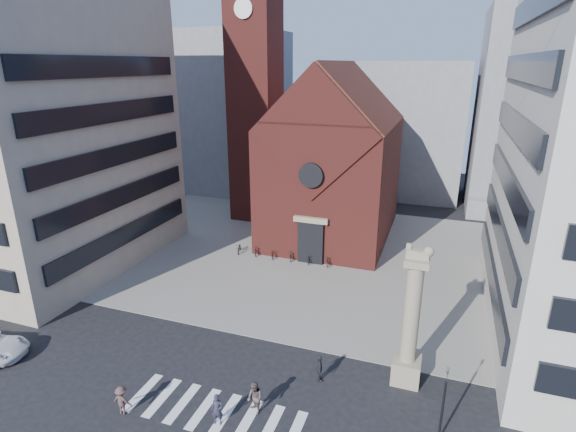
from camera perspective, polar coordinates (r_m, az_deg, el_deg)
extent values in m
plane|color=black|center=(28.83, -7.41, -19.38)|extent=(120.00, 120.00, 0.00)
cube|color=gray|center=(44.18, 3.63, -4.86)|extent=(46.00, 30.00, 0.05)
cube|color=maroon|center=(47.74, 5.75, 4.50)|extent=(12.00, 16.00, 12.00)
cube|color=#59241C|center=(47.01, 6.11, 11.71)|extent=(12.00, 15.40, 12.00)
cube|color=maroon|center=(39.00, 3.19, 10.33)|extent=(11.76, 0.50, 11.76)
cylinder|color=black|center=(39.25, 2.92, 5.18)|extent=(2.20, 0.30, 2.20)
cube|color=black|center=(41.50, 2.87, -3.49)|extent=(2.40, 0.30, 4.00)
cube|color=gray|center=(40.63, 2.90, -0.52)|extent=(3.20, 0.40, 0.50)
cube|color=maroon|center=(52.36, -4.18, 15.79)|extent=(5.00, 5.00, 30.00)
cylinder|color=white|center=(50.18, -5.71, 24.77)|extent=(2.00, 0.20, 2.00)
cube|color=tan|center=(46.15, -30.22, 10.44)|extent=(18.00, 20.00, 26.00)
cube|color=gray|center=(67.75, -7.95, 12.96)|extent=(16.00, 14.00, 22.00)
cube|color=gray|center=(65.76, 15.30, 10.56)|extent=(14.00, 12.00, 18.00)
cube|color=gray|center=(63.28, 30.13, 11.17)|extent=(16.00, 14.00, 24.00)
cube|color=gray|center=(28.63, 14.76, -18.35)|extent=(1.60, 1.60, 1.50)
cylinder|color=gray|center=(26.57, 15.44, -11.87)|extent=(0.90, 0.90, 6.00)
cube|color=gray|center=(25.12, 16.07, -5.56)|extent=(1.30, 1.30, 0.40)
cube|color=gray|center=(24.96, 16.15, -4.73)|extent=(1.20, 0.50, 0.55)
sphere|color=gray|center=(24.86, 17.47, -4.34)|extent=(0.56, 0.56, 0.56)
cube|color=gray|center=(24.83, 15.09, -3.75)|extent=(0.25, 0.15, 0.35)
cylinder|color=black|center=(24.89, 18.98, -22.44)|extent=(0.12, 0.12, 3.50)
imported|color=black|center=(23.56, 19.56, -18.47)|extent=(0.13, 0.16, 0.80)
imported|color=#282737|center=(25.41, -8.98, -23.12)|extent=(0.71, 0.54, 1.74)
imported|color=#544643|center=(25.72, -4.25, -22.08)|extent=(1.16, 1.12, 1.88)
imported|color=#25272D|center=(27.77, 4.01, -18.78)|extent=(0.72, 1.06, 1.66)
imported|color=#4C3532|center=(27.17, -20.32, -21.09)|extent=(1.10, 0.66, 1.67)
imported|color=black|center=(44.55, -6.21, -4.06)|extent=(1.09, 1.80, 0.90)
imported|color=black|center=(43.84, -4.10, -4.32)|extent=(0.95, 1.72, 0.99)
imported|color=black|center=(43.23, -1.93, -4.69)|extent=(1.09, 1.80, 0.90)
imported|color=black|center=(42.65, 0.31, -4.95)|extent=(0.95, 1.72, 0.99)
imported|color=black|center=(42.17, 2.61, -5.33)|extent=(1.09, 1.80, 0.90)
imported|color=black|center=(41.72, 4.96, -5.59)|extent=(0.95, 1.72, 0.99)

